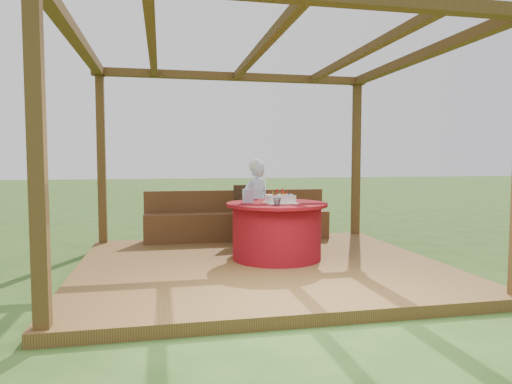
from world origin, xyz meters
The scene contains 10 objects.
ground centered at (0.00, 0.00, 0.00)m, with size 60.00×60.00×0.00m, color #2B4C19.
deck centered at (0.00, 0.00, 0.06)m, with size 4.50×4.00×0.12m, color brown.
pergola centered at (0.00, 0.00, 2.41)m, with size 4.50×4.00×2.72m.
bench centered at (0.00, 1.72, 0.38)m, with size 3.00×0.42×0.80m.
table centered at (0.26, 0.17, 0.50)m, with size 1.32×1.32×0.74m.
chair centered at (0.14, 1.33, 0.63)m, with size 0.54×0.54×0.91m.
elderly_woman centered at (0.18, 1.14, 0.78)m, with size 0.55×0.47×1.31m.
birthday_cake centered at (0.31, 0.15, 0.91)m, with size 0.40×0.40×0.18m.
gift_bag centered at (-0.11, 0.25, 0.95)m, with size 0.13×0.08×0.18m, color #DD8FC4.
drinking_glass centered at (0.18, -0.16, 0.91)m, with size 0.10×0.10×0.09m, color silver.
Camera 1 is at (-1.21, -5.59, 1.42)m, focal length 32.00 mm.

